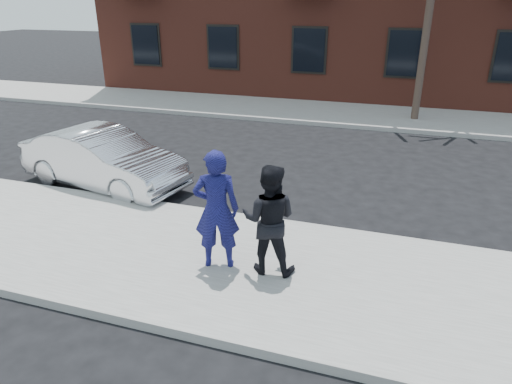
% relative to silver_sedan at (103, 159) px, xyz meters
% --- Properties ---
extents(ground, '(100.00, 100.00, 0.00)m').
position_rel_silver_sedan_xyz_m(ground, '(2.50, -2.30, -0.69)').
color(ground, black).
rests_on(ground, ground).
extents(near_sidewalk, '(50.00, 3.50, 0.15)m').
position_rel_silver_sedan_xyz_m(near_sidewalk, '(2.50, -2.55, -0.61)').
color(near_sidewalk, gray).
rests_on(near_sidewalk, ground).
extents(near_curb, '(50.00, 0.10, 0.15)m').
position_rel_silver_sedan_xyz_m(near_curb, '(2.50, -0.75, -0.61)').
color(near_curb, '#999691').
rests_on(near_curb, ground).
extents(far_sidewalk, '(50.00, 3.50, 0.15)m').
position_rel_silver_sedan_xyz_m(far_sidewalk, '(2.50, 8.95, -0.61)').
color(far_sidewalk, gray).
rests_on(far_sidewalk, ground).
extents(far_curb, '(50.00, 0.10, 0.15)m').
position_rel_silver_sedan_xyz_m(far_curb, '(2.50, 7.15, -0.61)').
color(far_curb, '#999691').
rests_on(far_curb, ground).
extents(silver_sedan, '(4.36, 2.21, 1.37)m').
position_rel_silver_sedan_xyz_m(silver_sedan, '(0.00, 0.00, 0.00)').
color(silver_sedan, silver).
rests_on(silver_sedan, ground).
extents(man_hoodie, '(0.83, 0.67, 1.97)m').
position_rel_silver_sedan_xyz_m(man_hoodie, '(4.00, -2.62, 0.45)').
color(man_hoodie, navy).
rests_on(man_hoodie, near_sidewalk).
extents(man_peacoat, '(0.93, 0.76, 1.78)m').
position_rel_silver_sedan_xyz_m(man_peacoat, '(4.82, -2.52, 0.36)').
color(man_peacoat, black).
rests_on(man_peacoat, near_sidewalk).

